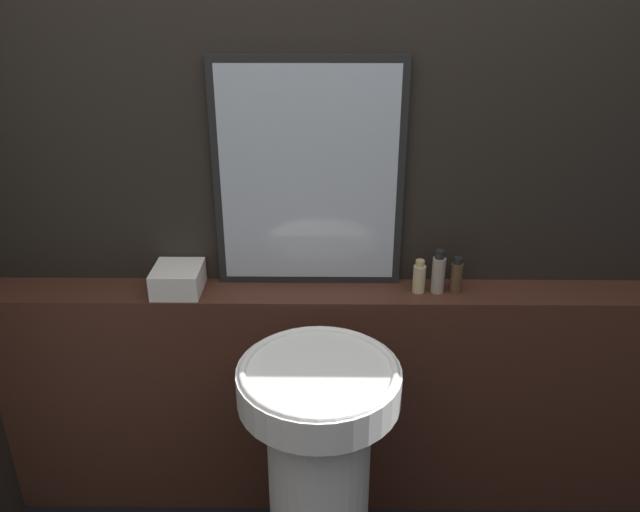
% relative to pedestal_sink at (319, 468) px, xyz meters
% --- Properties ---
extents(wall_back, '(8.00, 0.06, 2.50)m').
position_rel_pedestal_sink_xyz_m(wall_back, '(0.05, 0.54, 0.74)').
color(wall_back, black).
rests_on(wall_back, ground_plane).
extents(vanity_counter, '(2.45, 0.19, 0.92)m').
position_rel_pedestal_sink_xyz_m(vanity_counter, '(0.05, 0.42, -0.05)').
color(vanity_counter, '#422319').
rests_on(vanity_counter, ground_plane).
extents(pedestal_sink, '(0.48, 0.48, 0.90)m').
position_rel_pedestal_sink_xyz_m(pedestal_sink, '(0.00, 0.00, 0.00)').
color(pedestal_sink, white).
rests_on(pedestal_sink, ground_plane).
extents(mirror, '(0.64, 0.03, 0.78)m').
position_rel_pedestal_sink_xyz_m(mirror, '(-0.04, 0.50, 0.80)').
color(mirror, black).
rests_on(mirror, vanity_counter).
extents(towel_stack, '(0.16, 0.18, 0.09)m').
position_rel_pedestal_sink_xyz_m(towel_stack, '(-0.49, 0.42, 0.45)').
color(towel_stack, silver).
rests_on(towel_stack, vanity_counter).
extents(shampoo_bottle, '(0.04, 0.04, 0.12)m').
position_rel_pedestal_sink_xyz_m(shampoo_bottle, '(0.34, 0.42, 0.46)').
color(shampoo_bottle, '#C6B284').
rests_on(shampoo_bottle, vanity_counter).
extents(conditioner_bottle, '(0.05, 0.05, 0.16)m').
position_rel_pedestal_sink_xyz_m(conditioner_bottle, '(0.41, 0.42, 0.48)').
color(conditioner_bottle, gray).
rests_on(conditioner_bottle, vanity_counter).
extents(lotion_bottle, '(0.04, 0.04, 0.13)m').
position_rel_pedestal_sink_xyz_m(lotion_bottle, '(0.47, 0.42, 0.47)').
color(lotion_bottle, '#4C3823').
rests_on(lotion_bottle, vanity_counter).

